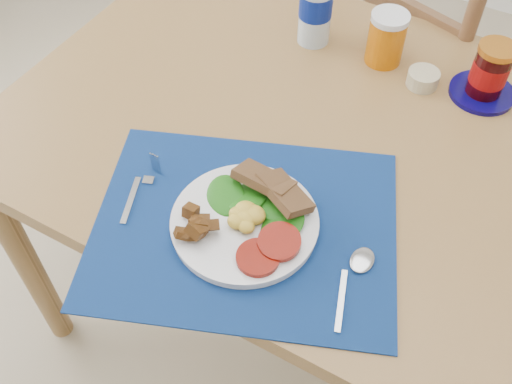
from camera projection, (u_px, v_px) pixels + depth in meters
ground at (289, 377)px, 1.64m from camera, size 4.00×4.00×0.00m
table at (347, 168)px, 1.23m from camera, size 1.40×0.90×0.75m
chair_far at (416, 37)px, 1.64m from camera, size 0.54×0.53×1.17m
placemat at (245, 227)px, 1.03m from camera, size 0.63×0.57×0.00m
breakfast_plate at (241, 220)px, 1.02m from camera, size 0.25×0.25×0.06m
fork at (142, 187)px, 1.09m from camera, size 0.05×0.15×0.00m
spoon at (355, 273)px, 0.97m from camera, size 0.05×0.17×0.00m
juice_glass at (386, 40)px, 1.28m from camera, size 0.08×0.08×0.11m
ramekin at (423, 79)px, 1.26m from camera, size 0.07×0.07×0.03m
jam_on_saucer at (489, 74)px, 1.21m from camera, size 0.14×0.14×0.12m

